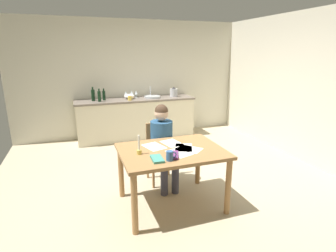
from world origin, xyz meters
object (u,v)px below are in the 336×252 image
at_px(bottle_vinegar, 99,96).
at_px(stovetop_kettle, 174,92).
at_px(candlestick, 139,149).
at_px(book_magazine, 157,159).
at_px(bottle_wine_red, 104,95).
at_px(teacup_on_counter, 130,98).
at_px(sink_unit, 152,97).
at_px(wine_glass_near_sink, 136,93).
at_px(bottle_oil, 93,95).
at_px(wine_glass_back_left, 126,93).
at_px(chair_at_table, 160,149).
at_px(dining_table, 172,158).
at_px(wine_glass_by_kettle, 132,93).
at_px(book_cookery, 172,155).
at_px(person_seated, 163,141).
at_px(coffee_mug, 170,156).

distance_m(bottle_vinegar, stovetop_kettle, 1.69).
relative_size(candlestick, book_magazine, 1.02).
xyz_separation_m(bottle_wine_red, teacup_on_counter, (0.52, -0.19, -0.06)).
distance_m(sink_unit, bottle_wine_red, 1.07).
distance_m(book_magazine, wine_glass_near_sink, 3.34).
relative_size(bottle_wine_red, teacup_on_counter, 2.22).
bearing_deg(bottle_oil, sink_unit, -1.27).
bearing_deg(bottle_oil, wine_glass_back_left, 9.24).
height_order(chair_at_table, wine_glass_back_left, wine_glass_back_left).
xyz_separation_m(dining_table, wine_glass_by_kettle, (0.16, 3.05, 0.36)).
height_order(dining_table, wine_glass_by_kettle, wine_glass_by_kettle).
bearing_deg(bottle_oil, wine_glass_by_kettle, 7.80).
xyz_separation_m(book_magazine, wine_glass_back_left, (0.29, 3.29, 0.24)).
distance_m(wine_glass_back_left, teacup_on_counter, 0.31).
xyz_separation_m(wine_glass_by_kettle, teacup_on_counter, (-0.11, -0.30, -0.06)).
distance_m(candlestick, wine_glass_back_left, 3.09).
bearing_deg(wine_glass_by_kettle, bottle_oil, -172.20).
height_order(bottle_oil, teacup_on_counter, bottle_oil).
height_order(book_magazine, wine_glass_back_left, wine_glass_back_left).
bearing_deg(wine_glass_by_kettle, book_cookery, -93.94).
xyz_separation_m(book_cookery, bottle_vinegar, (-0.51, 3.00, 0.25)).
distance_m(bottle_wine_red, wine_glass_back_left, 0.51).
bearing_deg(bottle_vinegar, bottle_wine_red, 51.08).
relative_size(person_seated, book_cookery, 5.03).
bearing_deg(dining_table, candlestick, -178.42).
height_order(person_seated, coffee_mug, person_seated).
bearing_deg(sink_unit, coffee_mug, -102.81).
distance_m(sink_unit, stovetop_kettle, 0.52).
bearing_deg(book_magazine, book_cookery, 17.47).
height_order(dining_table, bottle_oil, bottle_oil).
bearing_deg(wine_glass_back_left, stovetop_kettle, -7.85).
xyz_separation_m(chair_at_table, teacup_on_counter, (-0.03, 2.03, 0.45)).
bearing_deg(stovetop_kettle, sink_unit, 179.54).
bearing_deg(book_cookery, sink_unit, 99.08).
distance_m(coffee_mug, sink_unit, 3.29).
bearing_deg(wine_glass_near_sink, wine_glass_by_kettle, 180.00).
bearing_deg(bottle_vinegar, wine_glass_near_sink, 16.36).
xyz_separation_m(coffee_mug, bottle_oil, (-0.56, 3.24, 0.22)).
relative_size(book_magazine, teacup_on_counter, 2.00).
bearing_deg(wine_glass_near_sink, chair_at_table, -94.52).
relative_size(sink_unit, wine_glass_near_sink, 2.34).
bearing_deg(dining_table, coffee_mug, -113.09).
bearing_deg(person_seated, wine_glass_near_sink, 85.69).
height_order(book_cookery, sink_unit, sink_unit).
distance_m(bottle_oil, wine_glass_near_sink, 0.96).
distance_m(chair_at_table, book_magazine, 1.06).
bearing_deg(wine_glass_by_kettle, person_seated, -91.97).
relative_size(candlestick, bottle_wine_red, 0.92).
xyz_separation_m(person_seated, bottle_wine_red, (-0.54, 2.37, 0.33)).
bearing_deg(dining_table, wine_glass_by_kettle, 86.98).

